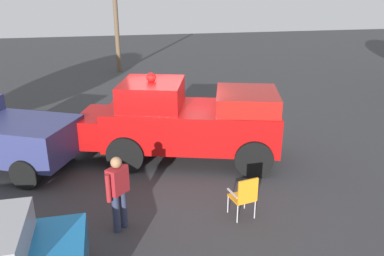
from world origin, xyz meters
name	(u,v)px	position (x,y,z in m)	size (l,w,h in m)	color
ground_plane	(175,155)	(0.00, 0.00, 0.00)	(60.00, 60.00, 0.00)	#333335
vintage_fire_truck	(184,120)	(-0.28, -0.24, 1.20)	(3.81, 6.32, 2.59)	black
lawn_chair_by_car	(245,195)	(-3.68, -0.96, 0.59)	(0.59, 0.59, 1.02)	#B7BABF
spectator_standing	(118,189)	(-3.54, 1.74, 0.96)	(0.53, 0.52, 1.68)	#2D334C
utility_pole	(116,11)	(12.52, 1.31, 3.49)	(0.63, 1.66, 6.69)	brown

